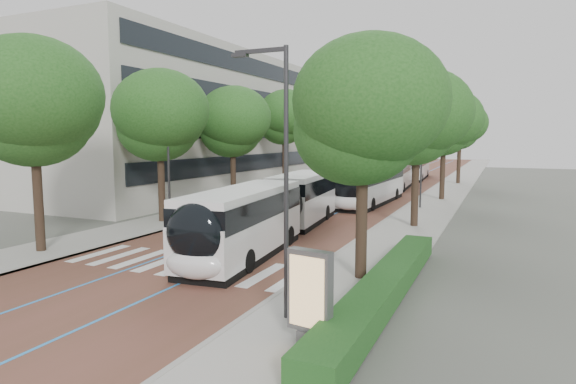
# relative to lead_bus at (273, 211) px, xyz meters

# --- Properties ---
(ground) EXTENTS (160.00, 160.00, 0.00)m
(ground) POSITION_rel_lead_bus_xyz_m (-1.46, -7.01, -1.63)
(ground) COLOR #51544C
(ground) RESTS_ON ground
(road) EXTENTS (11.00, 140.00, 0.02)m
(road) POSITION_rel_lead_bus_xyz_m (-1.46, 32.99, -1.62)
(road) COLOR brown
(road) RESTS_ON ground
(sidewalk_left) EXTENTS (4.00, 140.00, 0.12)m
(sidewalk_left) POSITION_rel_lead_bus_xyz_m (-8.96, 32.99, -1.57)
(sidewalk_left) COLOR #9C9A94
(sidewalk_left) RESTS_ON ground
(sidewalk_right) EXTENTS (4.00, 140.00, 0.12)m
(sidewalk_right) POSITION_rel_lead_bus_xyz_m (6.04, 32.99, -1.57)
(sidewalk_right) COLOR #9C9A94
(sidewalk_right) RESTS_ON ground
(kerb_left) EXTENTS (0.20, 140.00, 0.14)m
(kerb_left) POSITION_rel_lead_bus_xyz_m (-7.06, 32.99, -1.57)
(kerb_left) COLOR gray
(kerb_left) RESTS_ON ground
(kerb_right) EXTENTS (0.20, 140.00, 0.14)m
(kerb_right) POSITION_rel_lead_bus_xyz_m (4.14, 32.99, -1.57)
(kerb_right) COLOR gray
(kerb_right) RESTS_ON ground
(zebra_crossing) EXTENTS (10.55, 3.60, 0.01)m
(zebra_crossing) POSITION_rel_lead_bus_xyz_m (-1.26, -6.01, -1.60)
(zebra_crossing) COLOR silver
(zebra_crossing) RESTS_ON ground
(lane_line_left) EXTENTS (0.12, 126.00, 0.01)m
(lane_line_left) POSITION_rel_lead_bus_xyz_m (-3.06, 32.99, -1.60)
(lane_line_left) COLOR #2A84D3
(lane_line_left) RESTS_ON road
(lane_line_right) EXTENTS (0.12, 126.00, 0.01)m
(lane_line_right) POSITION_rel_lead_bus_xyz_m (0.14, 32.99, -1.60)
(lane_line_right) COLOR #2A84D3
(lane_line_right) RESTS_ON road
(office_building) EXTENTS (18.11, 40.00, 14.00)m
(office_building) POSITION_rel_lead_bus_xyz_m (-20.93, 20.99, 5.37)
(office_building) COLOR #AEABA1
(office_building) RESTS_ON ground
(hedge) EXTENTS (1.20, 14.00, 0.80)m
(hedge) POSITION_rel_lead_bus_xyz_m (7.64, -7.01, -1.11)
(hedge) COLOR #194819
(hedge) RESTS_ON sidewalk_right
(streetlight_near) EXTENTS (1.82, 0.20, 8.00)m
(streetlight_near) POSITION_rel_lead_bus_xyz_m (5.16, -10.01, 3.19)
(streetlight_near) COLOR #2F2F31
(streetlight_near) RESTS_ON sidewalk_right
(streetlight_far) EXTENTS (1.82, 0.20, 8.00)m
(streetlight_far) POSITION_rel_lead_bus_xyz_m (5.16, 14.99, 3.19)
(streetlight_far) COLOR #2F2F31
(streetlight_far) RESTS_ON sidewalk_right
(lamp_post_left) EXTENTS (0.14, 0.14, 8.00)m
(lamp_post_left) POSITION_rel_lead_bus_xyz_m (-7.56, 0.99, 2.49)
(lamp_post_left) COLOR #2F2F31
(lamp_post_left) RESTS_ON sidewalk_left
(trees_left) EXTENTS (6.26, 60.88, 9.59)m
(trees_left) POSITION_rel_lead_bus_xyz_m (-8.96, 15.00, 5.13)
(trees_left) COLOR black
(trees_left) RESTS_ON ground
(trees_right) EXTENTS (5.98, 47.68, 9.07)m
(trees_right) POSITION_rel_lead_bus_xyz_m (6.24, 14.49, 4.80)
(trees_right) COLOR black
(trees_right) RESTS_ON ground
(lead_bus) EXTENTS (4.39, 18.55, 3.20)m
(lead_bus) POSITION_rel_lead_bus_xyz_m (0.00, 0.00, 0.00)
(lead_bus) COLOR black
(lead_bus) RESTS_ON ground
(bus_queued_0) EXTENTS (2.96, 12.48, 3.20)m
(bus_queued_0) POSITION_rel_lead_bus_xyz_m (1.15, 15.73, -0.00)
(bus_queued_0) COLOR silver
(bus_queued_0) RESTS_ON ground
(bus_queued_1) EXTENTS (3.29, 12.53, 3.20)m
(bus_queued_1) POSITION_rel_lead_bus_xyz_m (0.62, 28.92, -0.00)
(bus_queued_1) COLOR silver
(bus_queued_1) RESTS_ON ground
(bus_queued_2) EXTENTS (3.23, 12.52, 3.20)m
(bus_queued_2) POSITION_rel_lead_bus_xyz_m (0.45, 41.92, -0.00)
(bus_queued_2) COLOR silver
(bus_queued_2) RESTS_ON ground
(ad_panel) EXTENTS (1.25, 0.55, 2.52)m
(ad_panel) POSITION_rel_lead_bus_xyz_m (6.68, -11.47, -0.19)
(ad_panel) COLOR #59595B
(ad_panel) RESTS_ON sidewalk_right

